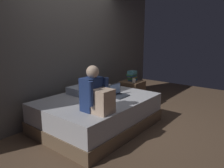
{
  "coord_description": "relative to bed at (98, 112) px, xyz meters",
  "views": [
    {
      "loc": [
        -2.79,
        -2.08,
        1.58
      ],
      "look_at": [
        -0.05,
        0.1,
        0.78
      ],
      "focal_mm": 33.74,
      "sensor_mm": 36.0,
      "label": 1
    }
  ],
  "objects": [
    {
      "name": "wall_back",
      "position": [
        0.2,
        0.9,
        1.09
      ],
      "size": [
        5.6,
        0.1,
        2.7
      ],
      "primitive_type": "cube",
      "color": "#605B56",
      "rests_on": "ground_plane"
    },
    {
      "name": "ground_plane",
      "position": [
        0.2,
        -0.3,
        -0.26
      ],
      "size": [
        8.0,
        8.0,
        0.0
      ],
      "primitive_type": "plane",
      "color": "brown"
    },
    {
      "name": "book_stack",
      "position": [
        1.32,
        0.15,
        0.44
      ],
      "size": [
        0.22,
        0.17,
        0.22
      ],
      "color": "#284C84",
      "rests_on": "nightstand"
    },
    {
      "name": "laptop",
      "position": [
        0.31,
        -0.21,
        0.32
      ],
      "size": [
        0.32,
        0.23,
        0.22
      ],
      "color": "#333842",
      "rests_on": "bed"
    },
    {
      "name": "pillow",
      "position": [
        0.1,
        0.45,
        0.33
      ],
      "size": [
        0.56,
        0.36,
        0.13
      ],
      "primitive_type": "cube",
      "color": "silver",
      "rests_on": "bed"
    },
    {
      "name": "mug",
      "position": [
        1.17,
        0.0,
        0.38
      ],
      "size": [
        0.08,
        0.08,
        0.09
      ],
      "primitive_type": "cylinder",
      "color": "#BCB2A3",
      "rests_on": "nightstand"
    },
    {
      "name": "clothes_pile",
      "position": [
        0.46,
        0.22,
        0.32
      ],
      "size": [
        0.27,
        0.2,
        0.13
      ],
      "color": "gray",
      "rests_on": "bed"
    },
    {
      "name": "bed",
      "position": [
        0.0,
        0.0,
        0.0
      ],
      "size": [
        2.0,
        1.5,
        0.53
      ],
      "color": "#7A6047",
      "rests_on": "ground_plane"
    },
    {
      "name": "person_sitting",
      "position": [
        -0.49,
        -0.43,
        0.52
      ],
      "size": [
        0.39,
        0.44,
        0.66
      ],
      "color": "navy",
      "rests_on": "bed"
    },
    {
      "name": "nightstand",
      "position": [
        1.3,
        0.12,
        0.04
      ],
      "size": [
        0.44,
        0.46,
        0.59
      ],
      "color": "brown",
      "rests_on": "ground_plane"
    }
  ]
}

